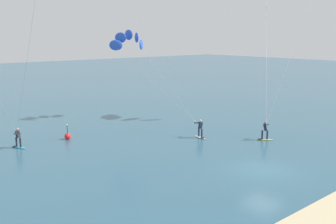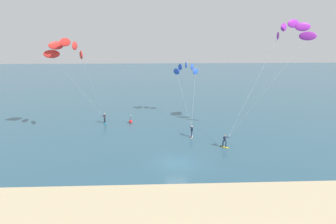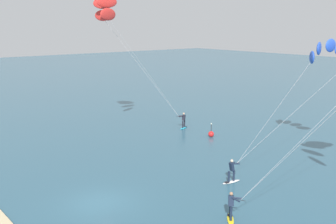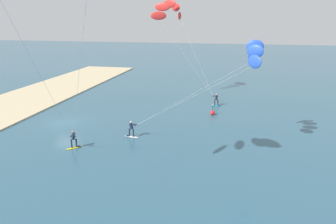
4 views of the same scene
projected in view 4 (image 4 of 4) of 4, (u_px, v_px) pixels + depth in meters
ground_plane at (65, 122)px, 35.96m from camera, size 240.00×240.00×0.00m
kitesurfer_nearshore at (247, 58)px, 26.85m from camera, size 4.52×12.75×9.66m
kitesurfer_far_out at (171, 13)px, 43.70m from camera, size 7.04×9.99×13.82m
marker_buoy at (213, 113)px, 38.68m from camera, size 0.56×0.56×1.38m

